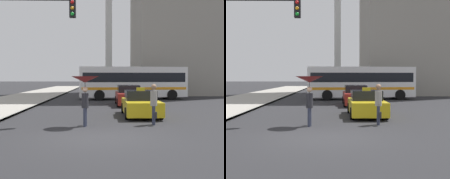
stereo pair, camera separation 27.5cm
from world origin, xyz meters
The scene contains 8 objects.
ground_plane centered at (0.00, 0.00, 0.00)m, with size 300.00×300.00×0.00m, color #262628.
taxi centered at (2.17, 6.10, 0.64)m, with size 1.91×4.40×1.54m.
sedan_red centered at (2.05, 12.66, 0.69)m, with size 1.91×4.77×1.50m.
city_bus centered at (2.94, 18.87, 1.71)m, with size 10.22×3.44×3.07m.
pedestrian_with_umbrella centered at (-0.63, 2.54, 1.79)m, with size 1.19×1.19×2.14m.
pedestrian_man centered at (2.37, 2.92, 1.04)m, with size 0.31×0.59×1.80m.
traffic_light centered at (-3.44, 3.50, 4.11)m, with size 3.97×0.38×5.89m.
monument_cross centered at (0.94, 32.83, 11.80)m, with size 9.16×0.90×20.81m.
Camera 2 is at (0.41, -10.71, 2.09)m, focal length 50.00 mm.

